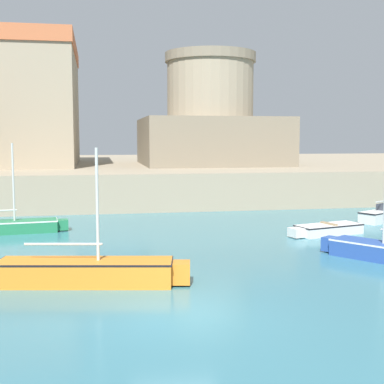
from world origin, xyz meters
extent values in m
plane|color=teal|center=(0.00, 0.00, 0.00)|extent=(200.00, 200.00, 0.00)
cube|color=gray|center=(0.00, 40.31, 1.27)|extent=(120.00, 40.00, 2.54)
cube|color=orange|center=(-2.54, 3.67, 0.42)|extent=(5.93, 2.36, 0.83)
cube|color=orange|center=(0.61, 3.11, 0.42)|extent=(0.74, 0.85, 0.71)
cube|color=black|center=(-2.54, 3.67, 0.79)|extent=(5.99, 2.39, 0.07)
cylinder|color=silver|center=(-2.11, 3.60, 2.71)|extent=(0.10, 0.10, 3.76)
cylinder|color=silver|center=(-3.25, 3.80, 1.38)|extent=(2.58, 0.54, 0.08)
cube|color=white|center=(9.50, 10.96, 0.26)|extent=(3.67, 2.19, 0.52)
cube|color=white|center=(7.56, 10.42, 0.26)|extent=(0.76, 0.85, 0.44)
cube|color=black|center=(9.50, 10.96, 0.48)|extent=(3.71, 2.21, 0.07)
cube|color=#997F5B|center=(9.50, 10.96, 0.56)|extent=(0.49, 1.13, 0.08)
cube|color=black|center=(11.28, 11.46, 0.31)|extent=(0.25, 0.25, 0.36)
cube|color=#237A4C|center=(-6.69, 14.27, 0.32)|extent=(5.10, 1.85, 0.64)
cube|color=#237A4C|center=(-3.93, 14.60, 0.32)|extent=(0.65, 0.77, 0.54)
cube|color=white|center=(-6.69, 14.27, 0.60)|extent=(5.15, 1.87, 0.07)
cylinder|color=silver|center=(-6.32, 14.32, 2.64)|extent=(0.10, 0.10, 4.00)
cube|color=#284C9E|center=(7.79, 7.04, 0.35)|extent=(0.89, 0.86, 0.60)
cube|color=gray|center=(-8.00, 34.78, 7.25)|extent=(8.57, 15.50, 9.43)
cube|color=#C1663D|center=(-8.00, 34.78, 12.56)|extent=(8.74, 15.81, 1.20)
cube|color=gray|center=(8.00, 32.66, 4.57)|extent=(12.09, 12.09, 4.07)
cylinder|color=gray|center=(8.00, 32.66, 7.02)|extent=(7.62, 7.62, 8.96)
cylinder|color=gray|center=(8.00, 32.66, 11.90)|extent=(8.00, 8.00, 0.80)
camera|label=1|loc=(-2.16, -14.22, 4.92)|focal=50.00mm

